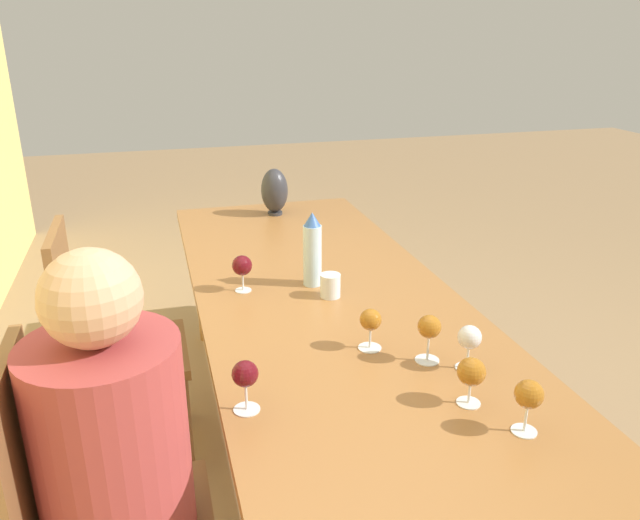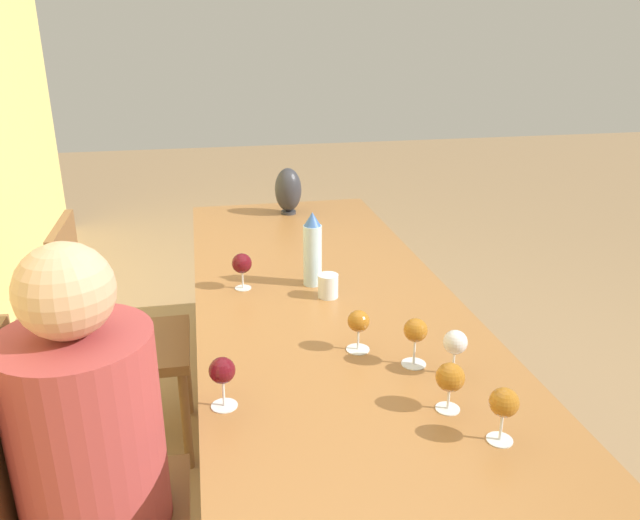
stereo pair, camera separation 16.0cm
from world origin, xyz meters
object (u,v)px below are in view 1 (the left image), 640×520
Objects in this scene: water_bottle at (312,250)px; chair_far at (107,341)px; water_tumbler at (330,286)px; wine_glass_5 at (371,321)px; wine_glass_0 at (529,396)px; wine_glass_6 at (429,328)px; wine_glass_3 at (245,376)px; wine_glass_2 at (471,373)px; vase at (274,191)px; wine_glass_4 at (242,266)px; wine_glass_1 at (469,339)px; person_near at (122,471)px.

chair_far is (0.14, 0.77, -0.34)m from water_bottle.
wine_glass_5 reaches higher than water_tumbler.
water_tumbler is 0.92m from wine_glass_0.
water_tumbler is 0.54m from wine_glass_6.
wine_glass_6 is at bearing -129.29° from chair_far.
wine_glass_3 is 0.56m from wine_glass_6.
wine_glass_2 is at bearing -168.20° from water_tumbler.
chair_far is at bearing 79.91° from water_bottle.
vase reaches higher than wine_glass_4.
vase is 1.47m from wine_glass_5.
wine_glass_4 is (0.72, 0.53, 0.00)m from wine_glass_1.
water_bottle is 0.53m from wine_glass_5.
wine_glass_5 is 0.18m from wine_glass_6.
wine_glass_5 is (-0.54, -0.30, -0.01)m from wine_glass_4.
wine_glass_3 is at bearing 100.95° from wine_glass_6.
chair_far is at bearing 5.42° from person_near.
chair_far reaches higher than water_tumbler.
wine_glass_6 is (-1.58, -0.13, -0.02)m from vase.
wine_glass_3 is at bearing 66.97° from wine_glass_0.
wine_glass_3 reaches higher than wine_glass_5.
wine_glass_2 is at bearing -175.56° from vase.
wine_glass_2 reaches higher than wine_glass_5.
wine_glass_5 is at bearing 50.92° from wine_glass_1.
vase is at bearing -22.69° from person_near.
vase is (1.07, -0.02, 0.08)m from water_tumbler.
wine_glass_0 is 0.14× the size of chair_far.
wine_glass_0 reaches higher than wine_glass_4.
person_near reaches higher than vase.
water_bottle reaches higher than wine_glass_2.
water_bottle is 1.05m from wine_glass_0.
water_bottle is 3.31× the size of water_tumbler.
water_tumbler is 0.36× the size of vase.
water_bottle is 2.02× the size of wine_glass_3.
vase is 1.70× the size of wine_glass_0.
wine_glass_0 is 1.00× the size of wine_glass_3.
water_bottle is at bearing -26.43° from wine_glass_3.
wine_glass_3 is (-0.04, 0.64, 0.01)m from wine_glass_1.
water_bottle is 0.89m from wine_glass_2.
water_tumbler is 0.65× the size of wine_glass_2.
wine_glass_1 is 0.29m from wine_glass_5.
wine_glass_1 is at bearing -158.06° from water_tumbler.
chair_far is 0.80× the size of person_near.
vase is 1.74m from wine_glass_3.
chair_far is at bearing 24.44° from wine_glass_3.
chair_far reaches higher than vase.
wine_glass_1 is (-0.58, -0.24, 0.05)m from water_tumbler.
wine_glass_1 is at bearing -129.15° from chair_far.
wine_glass_0 and wine_glass_3 have the same top height.
vase is 1.84× the size of wine_glass_5.
wine_glass_4 is 0.61m from chair_far.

